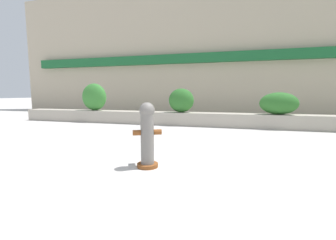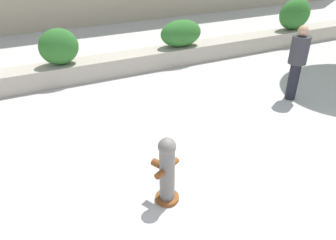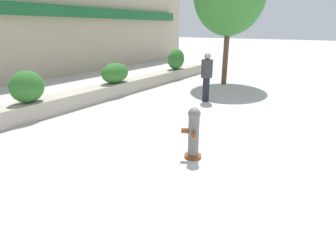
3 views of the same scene
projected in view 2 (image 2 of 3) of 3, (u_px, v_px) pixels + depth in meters
name	position (u px, v px, depth m)	size (l,w,h in m)	color
ground_plane	(277.00, 210.00, 4.70)	(120.00, 120.00, 0.00)	#BCB7B2
planter_wall_low	(131.00, 62.00, 9.24)	(18.00, 0.70, 0.50)	#ADA393
hedge_bush_1	(59.00, 47.00, 8.18)	(0.98, 0.65, 0.92)	#2D6B28
hedge_bush_2	(181.00, 33.00, 9.53)	(1.27, 0.70, 0.77)	#2D6B28
hedge_bush_3	(295.00, 14.00, 11.12)	(1.26, 0.63, 1.03)	#2D6B28
fire_hydrant	(167.00, 170.00, 4.61)	(0.47, 0.49, 1.08)	brown
pedestrian	(298.00, 59.00, 7.32)	(0.56, 0.56, 1.73)	black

